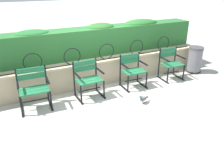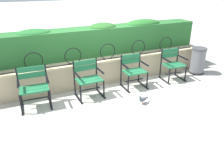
{
  "view_description": "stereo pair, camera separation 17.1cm",
  "coord_description": "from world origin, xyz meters",
  "px_view_note": "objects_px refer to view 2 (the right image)",
  "views": [
    {
      "loc": [
        -2.07,
        -4.11,
        2.54
      ],
      "look_at": [
        0.0,
        0.11,
        0.55
      ],
      "focal_mm": 35.29,
      "sensor_mm": 36.0,
      "label": 1
    },
    {
      "loc": [
        -1.92,
        -4.19,
        2.54
      ],
      "look_at": [
        0.0,
        0.11,
        0.55
      ],
      "focal_mm": 35.29,
      "sensor_mm": 36.0,
      "label": 2
    }
  ],
  "objects_px": {
    "park_chair_centre_left": "(88,78)",
    "park_chair_centre_right": "(133,70)",
    "park_chair_leftmost": "(34,86)",
    "trash_bin": "(198,61)",
    "park_chair_rightmost": "(173,63)",
    "pigeon_near_chairs": "(143,99)"
  },
  "relations": [
    {
      "from": "park_chair_centre_left",
      "to": "park_chair_centre_right",
      "type": "xyz_separation_m",
      "value": [
        1.22,
        0.02,
        -0.01
      ]
    },
    {
      "from": "park_chair_leftmost",
      "to": "trash_bin",
      "type": "bearing_deg",
      "value": -0.05
    },
    {
      "from": "park_chair_leftmost",
      "to": "park_chair_centre_right",
      "type": "distance_m",
      "value": 2.44
    },
    {
      "from": "park_chair_centre_right",
      "to": "park_chair_rightmost",
      "type": "height_order",
      "value": "park_chair_rightmost"
    },
    {
      "from": "park_chair_centre_left",
      "to": "pigeon_near_chairs",
      "type": "distance_m",
      "value": 1.36
    },
    {
      "from": "park_chair_centre_right",
      "to": "pigeon_near_chairs",
      "type": "relative_size",
      "value": 2.93
    },
    {
      "from": "pigeon_near_chairs",
      "to": "trash_bin",
      "type": "height_order",
      "value": "trash_bin"
    },
    {
      "from": "park_chair_centre_right",
      "to": "pigeon_near_chairs",
      "type": "distance_m",
      "value": 0.98
    },
    {
      "from": "park_chair_rightmost",
      "to": "pigeon_near_chairs",
      "type": "height_order",
      "value": "park_chair_rightmost"
    },
    {
      "from": "park_chair_centre_left",
      "to": "park_chair_centre_right",
      "type": "height_order",
      "value": "park_chair_centre_left"
    },
    {
      "from": "park_chair_leftmost",
      "to": "park_chair_rightmost",
      "type": "xyz_separation_m",
      "value": [
        3.66,
        -0.04,
        -0.01
      ]
    },
    {
      "from": "park_chair_centre_right",
      "to": "trash_bin",
      "type": "xyz_separation_m",
      "value": [
        2.18,
        0.01,
        -0.09
      ]
    },
    {
      "from": "park_chair_leftmost",
      "to": "trash_bin",
      "type": "distance_m",
      "value": 4.62
    },
    {
      "from": "park_chair_rightmost",
      "to": "park_chair_centre_right",
      "type": "bearing_deg",
      "value": 178.65
    },
    {
      "from": "park_chair_centre_right",
      "to": "park_chair_rightmost",
      "type": "relative_size",
      "value": 0.98
    },
    {
      "from": "park_chair_centre_right",
      "to": "park_chair_centre_left",
      "type": "bearing_deg",
      "value": -178.96
    },
    {
      "from": "park_chair_centre_left",
      "to": "park_chair_centre_right",
      "type": "bearing_deg",
      "value": 1.04
    },
    {
      "from": "park_chair_rightmost",
      "to": "trash_bin",
      "type": "height_order",
      "value": "park_chair_rightmost"
    },
    {
      "from": "park_chair_centre_left",
      "to": "pigeon_near_chairs",
      "type": "bearing_deg",
      "value": -41.44
    },
    {
      "from": "park_chair_leftmost",
      "to": "pigeon_near_chairs",
      "type": "xyz_separation_m",
      "value": [
        2.2,
        -0.9,
        -0.36
      ]
    },
    {
      "from": "park_chair_leftmost",
      "to": "park_chair_centre_right",
      "type": "bearing_deg",
      "value": -0.31
    },
    {
      "from": "park_chair_centre_left",
      "to": "park_chair_rightmost",
      "type": "xyz_separation_m",
      "value": [
        2.45,
        -0.01,
        -0.01
      ]
    }
  ]
}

